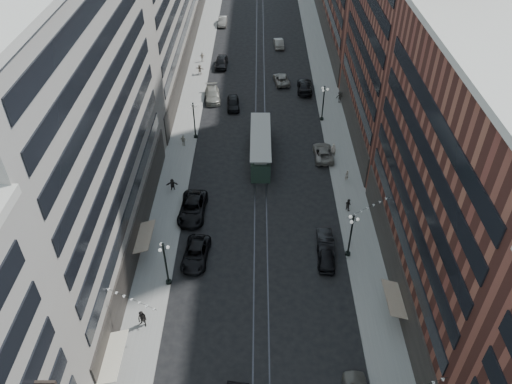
{
  "coord_description": "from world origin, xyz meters",
  "views": [
    {
      "loc": [
        -0.33,
        -5.14,
        38.32
      ],
      "look_at": [
        -0.53,
        36.51,
        5.0
      ],
      "focal_mm": 35.0,
      "sensor_mm": 36.0,
      "label": 1
    }
  ],
  "objects_px": {
    "car_13": "(233,103)",
    "pedestrian_extra_2": "(200,69)",
    "car_8": "(212,95)",
    "car_extra_2": "(223,21)",
    "car_12": "(305,86)",
    "pedestrian_9": "(340,97)",
    "car_9": "(221,62)",
    "lamppost_sw_far": "(166,262)",
    "lamppost_sw_mid": "(194,119)",
    "car_extra_1": "(281,79)",
    "car_11": "(323,153)",
    "car_7": "(193,208)",
    "car_10": "(325,242)",
    "pedestrian_7": "(348,204)",
    "car_2": "(196,254)",
    "lamppost_se_far": "(351,234)",
    "pedestrian_2": "(142,319)",
    "pedestrian_extra_1": "(202,57)",
    "pedestrian_extra_0": "(333,150)",
    "streetcar": "(261,147)",
    "pedestrian_5": "(172,184)",
    "car_14": "(279,43)",
    "car_extra_0": "(326,256)",
    "pedestrian_6": "(184,140)",
    "lamppost_se_mid": "(323,102)",
    "pedestrian_8": "(347,175)"
  },
  "relations": [
    {
      "from": "car_10",
      "to": "car_11",
      "type": "xyz_separation_m",
      "value": [
        1.49,
        17.14,
        -0.04
      ]
    },
    {
      "from": "car_2",
      "to": "car_13",
      "type": "bearing_deg",
      "value": 90.16
    },
    {
      "from": "lamppost_se_mid",
      "to": "pedestrian_8",
      "type": "xyz_separation_m",
      "value": [
        1.63,
        -14.94,
        -2.19
      ]
    },
    {
      "from": "pedestrian_extra_2",
      "to": "car_2",
      "type": "bearing_deg",
      "value": 114.44
    },
    {
      "from": "lamppost_se_far",
      "to": "pedestrian_extra_2",
      "type": "height_order",
      "value": "lamppost_se_far"
    },
    {
      "from": "pedestrian_extra_1",
      "to": "pedestrian_extra_2",
      "type": "relative_size",
      "value": 0.98
    },
    {
      "from": "pedestrian_9",
      "to": "car_extra_2",
      "type": "distance_m",
      "value": 39.76
    },
    {
      "from": "car_9",
      "to": "car_12",
      "type": "xyz_separation_m",
      "value": [
        14.23,
        -9.18,
        -0.03
      ]
    },
    {
      "from": "lamppost_sw_far",
      "to": "car_extra_0",
      "type": "height_order",
      "value": "lamppost_sw_far"
    },
    {
      "from": "car_9",
      "to": "pedestrian_6",
      "type": "relative_size",
      "value": 3.11
    },
    {
      "from": "car_10",
      "to": "pedestrian_7",
      "type": "xyz_separation_m",
      "value": [
        3.29,
        6.14,
        0.16
      ]
    },
    {
      "from": "pedestrian_2",
      "to": "car_extra_2",
      "type": "relative_size",
      "value": 0.39
    },
    {
      "from": "car_13",
      "to": "pedestrian_extra_2",
      "type": "distance_m",
      "value": 13.26
    },
    {
      "from": "pedestrian_extra_0",
      "to": "pedestrian_9",
      "type": "bearing_deg",
      "value": -86.89
    },
    {
      "from": "car_8",
      "to": "pedestrian_5",
      "type": "relative_size",
      "value": 3.65
    },
    {
      "from": "pedestrian_2",
      "to": "car_11",
      "type": "relative_size",
      "value": 0.36
    },
    {
      "from": "car_9",
      "to": "pedestrian_9",
      "type": "height_order",
      "value": "pedestrian_9"
    },
    {
      "from": "pedestrian_9",
      "to": "car_2",
      "type": "bearing_deg",
      "value": -94.96
    },
    {
      "from": "lamppost_sw_far",
      "to": "lamppost_sw_mid",
      "type": "bearing_deg",
      "value": 90.0
    },
    {
      "from": "car_7",
      "to": "pedestrian_6",
      "type": "height_order",
      "value": "pedestrian_6"
    },
    {
      "from": "car_10",
      "to": "car_9",
      "type": "bearing_deg",
      "value": -72.12
    },
    {
      "from": "pedestrian_7",
      "to": "car_10",
      "type": "bearing_deg",
      "value": 114.3
    },
    {
      "from": "car_12",
      "to": "pedestrian_9",
      "type": "height_order",
      "value": "pedestrian_9"
    },
    {
      "from": "pedestrian_5",
      "to": "pedestrian_7",
      "type": "bearing_deg",
      "value": -13.3
    },
    {
      "from": "car_9",
      "to": "pedestrian_extra_2",
      "type": "height_order",
      "value": "pedestrian_extra_2"
    },
    {
      "from": "pedestrian_extra_1",
      "to": "car_extra_2",
      "type": "bearing_deg",
      "value": -112.75
    },
    {
      "from": "car_8",
      "to": "car_extra_2",
      "type": "distance_m",
      "value": 32.92
    },
    {
      "from": "pedestrian_6",
      "to": "pedestrian_extra_1",
      "type": "height_order",
      "value": "pedestrian_extra_1"
    },
    {
      "from": "car_11",
      "to": "car_7",
      "type": "bearing_deg",
      "value": 34.68
    },
    {
      "from": "lamppost_se_far",
      "to": "pedestrian_8",
      "type": "xyz_separation_m",
      "value": [
        1.63,
        13.06,
        -2.19
      ]
    },
    {
      "from": "car_13",
      "to": "streetcar",
      "type": "bearing_deg",
      "value": -76.09
    },
    {
      "from": "car_14",
      "to": "pedestrian_extra_0",
      "type": "relative_size",
      "value": 2.45
    },
    {
      "from": "car_13",
      "to": "pedestrian_extra_1",
      "type": "height_order",
      "value": "pedestrian_extra_1"
    },
    {
      "from": "car_14",
      "to": "pedestrian_6",
      "type": "relative_size",
      "value": 2.88
    },
    {
      "from": "streetcar",
      "to": "car_13",
      "type": "relative_size",
      "value": 2.58
    },
    {
      "from": "car_9",
      "to": "pedestrian_7",
      "type": "relative_size",
      "value": 3.32
    },
    {
      "from": "lamppost_sw_mid",
      "to": "pedestrian_9",
      "type": "relative_size",
      "value": 2.99
    },
    {
      "from": "lamppost_se_far",
      "to": "streetcar",
      "type": "height_order",
      "value": "lamppost_se_far"
    },
    {
      "from": "car_extra_0",
      "to": "car_9",
      "type": "bearing_deg",
      "value": -70.71
    },
    {
      "from": "pedestrian_2",
      "to": "lamppost_sw_mid",
      "type": "bearing_deg",
      "value": 109.38
    },
    {
      "from": "car_12",
      "to": "car_14",
      "type": "height_order",
      "value": "car_12"
    },
    {
      "from": "lamppost_sw_mid",
      "to": "lamppost_se_far",
      "type": "distance_m",
      "value": 29.45
    },
    {
      "from": "car_7",
      "to": "pedestrian_extra_2",
      "type": "relative_size",
      "value": 3.65
    },
    {
      "from": "lamppost_se_far",
      "to": "streetcar",
      "type": "xyz_separation_m",
      "value": [
        -9.2,
        18.4,
        -1.56
      ]
    },
    {
      "from": "car_8",
      "to": "car_13",
      "type": "distance_m",
      "value": 4.36
    },
    {
      "from": "car_8",
      "to": "car_extra_2",
      "type": "height_order",
      "value": "car_8"
    },
    {
      "from": "car_9",
      "to": "car_extra_2",
      "type": "relative_size",
      "value": 1.06
    },
    {
      "from": "car_extra_2",
      "to": "car_8",
      "type": "bearing_deg",
      "value": -89.31
    },
    {
      "from": "car_9",
      "to": "car_extra_1",
      "type": "relative_size",
      "value": 1.03
    },
    {
      "from": "car_11",
      "to": "pedestrian_extra_0",
      "type": "relative_size",
      "value": 2.67
    }
  ]
}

